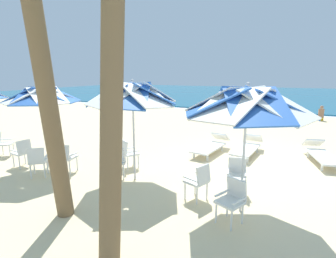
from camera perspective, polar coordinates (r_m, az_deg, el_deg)
The scene contains 21 objects.
ground_plane at distance 8.93m, azimuth 17.56°, elevation -6.92°, with size 80.00×80.00×0.00m, color beige.
sea at distance 38.31m, azimuth 23.24°, elevation 7.03°, with size 80.00×36.00×0.10m, color #19607F.
surf_foam at distance 20.12m, azimuth 21.70°, elevation 3.23°, with size 80.00×0.70×0.01m, color white.
beach_umbrella_0 at distance 5.21m, azimuth 17.06°, elevation 5.58°, with size 2.55×2.55×2.67m.
plastic_chair_0 at distance 6.46m, azimuth 14.92°, elevation -9.46°, with size 0.50×0.53×0.87m.
plastic_chair_1 at distance 5.94m, azimuth 6.78°, elevation -11.07°, with size 0.59×0.57×0.87m.
plastic_chair_2 at distance 5.25m, azimuth 13.98°, elevation -14.65°, with size 0.59×0.61×0.87m.
beach_umbrella_1 at distance 6.72m, azimuth -7.81°, elevation 7.49°, with size 2.40×2.40×2.70m.
plastic_chair_3 at distance 7.27m, azimuth -11.08°, elevation -6.80°, with size 0.63×0.63×0.87m.
plastic_chair_4 at distance 7.96m, azimuth -8.77°, elevation -5.04°, with size 0.61×0.63×0.87m.
beach_umbrella_2 at distance 8.45m, azimuth -26.10°, elevation 6.65°, with size 2.17×2.17×2.54m.
plastic_chair_5 at distance 8.03m, azimuth -26.84°, elevation -6.10°, with size 0.63×0.63×0.87m.
plastic_chair_6 at distance 8.03m, azimuth -21.59°, elevation -5.62°, with size 0.51×0.53×0.87m.
plastic_chair_7 at distance 9.10m, azimuth -29.48°, elevation -4.32°, with size 0.53×0.50×0.87m.
plastic_chair_8 at distance 10.64m, azimuth -32.65°, elevation -2.47°, with size 0.63×0.62×0.87m.
sun_lounger_0 at distance 9.77m, azimuth 30.78°, elevation -4.73°, with size 1.09×2.23×0.62m.
sun_lounger_1 at distance 9.57m, azimuth 17.07°, elevation -3.84°, with size 0.90×2.21×0.62m.
sun_lounger_2 at distance 9.49m, azimuth 9.50°, elevation -3.60°, with size 0.96×2.22×0.62m.
palm_tree_1 at distance 5.19m, azimuth -27.00°, elevation 20.91°, with size 3.46×2.81×6.10m.
palm_tree_2 at distance 3.68m, azimuth -12.76°, elevation 17.42°, with size 2.89×2.97×5.20m.
beachgoer_seated at distance 18.53m, azimuth 30.61°, elevation 2.59°, with size 0.30×0.93×0.92m.
Camera 1 is at (0.89, -8.42, 2.83)m, focal length 27.61 mm.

